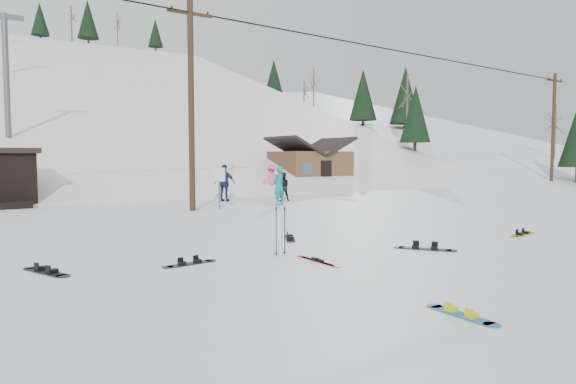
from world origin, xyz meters
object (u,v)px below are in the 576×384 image
hero_snowboard (461,314)px  cabin (310,168)px  hero_skis (318,261)px  utility_pole (191,102)px

hero_snowboard → cabin: bearing=-30.0°
cabin → hero_snowboard: 30.17m
hero_snowboard → hero_skis: hero_snowboard is taller
hero_snowboard → hero_skis: 4.33m
utility_pole → cabin: 16.71m
utility_pole → hero_skis: (-1.65, -11.78, -4.66)m
cabin → hero_snowboard: size_ratio=4.19×
utility_pole → cabin: utility_pole is taller
hero_snowboard → hero_skis: (0.44, 4.31, -0.00)m
cabin → hero_skis: bearing=-123.9°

